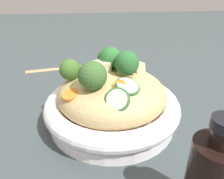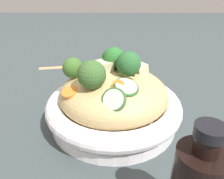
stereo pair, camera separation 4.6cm
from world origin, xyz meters
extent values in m
plane|color=#394345|center=(0.00, 0.00, 0.00)|extent=(3.00, 3.00, 0.00)
cylinder|color=white|center=(0.00, 0.00, 0.01)|extent=(0.26, 0.26, 0.02)
torus|color=white|center=(0.00, 0.00, 0.04)|extent=(0.28, 0.28, 0.04)
ellipsoid|color=tan|center=(0.00, 0.00, 0.07)|extent=(0.22, 0.22, 0.09)
torus|color=tan|center=(0.00, -0.03, 0.10)|extent=(0.09, 0.09, 0.03)
torus|color=tan|center=(0.00, 0.03, 0.11)|extent=(0.07, 0.07, 0.02)
torus|color=tan|center=(-0.02, -0.05, 0.11)|extent=(0.07, 0.07, 0.03)
torus|color=tan|center=(0.01, -0.04, 0.10)|extent=(0.05, 0.05, 0.02)
cone|color=#96B172|center=(-0.05, -0.01, 0.11)|extent=(0.02, 0.02, 0.02)
sphere|color=#2B6A2E|center=(-0.05, -0.01, 0.13)|extent=(0.05, 0.05, 0.03)
cone|color=#8DB076|center=(0.05, -0.04, 0.11)|extent=(0.02, 0.02, 0.01)
sphere|color=#3B612D|center=(0.05, -0.04, 0.13)|extent=(0.05, 0.05, 0.05)
cone|color=#95B46D|center=(-0.03, 0.00, 0.11)|extent=(0.03, 0.03, 0.02)
sphere|color=#2B6C2E|center=(-0.03, 0.00, 0.13)|extent=(0.05, 0.05, 0.04)
cone|color=#94AC71|center=(0.01, 0.03, 0.11)|extent=(0.03, 0.03, 0.02)
sphere|color=#2A6230|center=(0.01, 0.03, 0.14)|extent=(0.06, 0.06, 0.05)
cone|color=#94B56A|center=(-0.01, -0.08, 0.10)|extent=(0.03, 0.03, 0.02)
sphere|color=#3C6727|center=(-0.01, -0.08, 0.12)|extent=(0.05, 0.05, 0.04)
cylinder|color=orange|center=(-0.02, 0.03, 0.11)|extent=(0.03, 0.02, 0.02)
cylinder|color=orange|center=(0.05, 0.01, 0.11)|extent=(0.02, 0.02, 0.02)
cylinder|color=orange|center=(0.05, -0.08, 0.10)|extent=(0.04, 0.04, 0.01)
cylinder|color=beige|center=(0.08, 0.00, 0.10)|extent=(0.04, 0.04, 0.03)
torus|color=#305A32|center=(0.08, 0.00, 0.10)|extent=(0.05, 0.05, 0.04)
cylinder|color=beige|center=(-0.03, 0.01, 0.11)|extent=(0.03, 0.04, 0.03)
torus|color=#386629|center=(-0.03, 0.01, 0.11)|extent=(0.04, 0.05, 0.04)
cylinder|color=beige|center=(0.05, 0.02, 0.11)|extent=(0.05, 0.05, 0.02)
torus|color=#2E5C2A|center=(0.05, 0.02, 0.11)|extent=(0.06, 0.06, 0.02)
cube|color=beige|center=(-0.01, -0.02, 0.12)|extent=(0.05, 0.05, 0.03)
cube|color=beige|center=(-0.06, 0.01, 0.11)|extent=(0.02, 0.03, 0.03)
cube|color=beige|center=(-0.02, 0.05, 0.11)|extent=(0.04, 0.04, 0.03)
cube|color=beige|center=(-0.05, 0.01, 0.11)|extent=(0.03, 0.03, 0.02)
cylinder|color=black|center=(0.23, 0.10, 0.13)|extent=(0.03, 0.03, 0.02)
cylinder|color=black|center=(0.23, 0.10, 0.15)|extent=(0.03, 0.03, 0.01)
cylinder|color=tan|center=(-0.32, -0.14, 0.00)|extent=(0.05, 0.23, 0.01)
cylinder|color=tan|center=(-0.31, -0.14, 0.00)|extent=(0.05, 0.23, 0.01)
camera|label=1|loc=(0.40, -0.04, 0.29)|focal=36.08mm
camera|label=2|loc=(0.40, 0.00, 0.29)|focal=36.08mm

